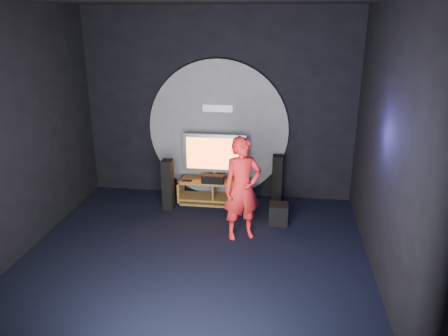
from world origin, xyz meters
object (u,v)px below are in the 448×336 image
Objects in this scene: media_console at (215,193)px; tower_speaker_left at (168,185)px; player at (242,189)px; tower_speaker_right at (277,180)px; subwoofer at (278,214)px; tv at (215,155)px.

tower_speaker_left is at bearing -155.05° from media_console.
media_console is at bearing 24.95° from tower_speaker_left.
tower_speaker_right is at bearing 46.02° from player.
tower_speaker_right is at bearing 93.73° from subwoofer.
tower_speaker_left is 1.99m from tower_speaker_right.
tower_speaker_right is 0.90m from subwoofer.
player is at bearing -64.22° from tv.
tv reaches higher than subwoofer.
subwoofer is 0.21× the size of player.
tower_speaker_right is 2.68× the size of subwoofer.
subwoofer is (0.06, -0.85, -0.29)m from tower_speaker_right.
media_console is 0.81× the size of player.
player reaches higher than subwoofer.
tv is at bearing 91.93° from player.
media_console is at bearing 92.85° from player.
tv is 1.24m from tower_speaker_right.
media_console is 1.42× the size of tower_speaker_left.
subwoofer is at bearing -86.27° from tower_speaker_right.
player reaches higher than tower_speaker_left.
media_console is 0.72m from tv.
tv is 1.25× the size of tower_speaker_left.
tv is (-0.01, 0.07, 0.72)m from media_console.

